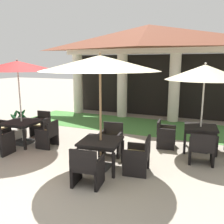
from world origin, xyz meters
TOP-DOWN VIEW (x-y plane):
  - ground_plane at (0.00, 0.00)m, footprint 60.00×60.00m
  - background_pavilion at (0.00, 7.25)m, footprint 8.67×2.51m
  - lawn_strip at (0.00, 5.73)m, footprint 10.47×2.74m
  - patio_table_near_foreground at (0.39, 1.28)m, footprint 1.10×1.10m
  - patio_umbrella_near_foreground at (0.39, 1.28)m, footprint 2.86×2.86m
  - patio_chair_near_foreground_north at (0.27, 2.23)m, footprint 0.67×0.62m
  - patio_chair_near_foreground_south at (0.51, 0.34)m, footprint 0.68×0.62m
  - patio_chair_near_foreground_east at (1.34, 1.40)m, footprint 0.65×0.69m
  - patio_table_mid_left at (2.62, 3.60)m, footprint 1.03×1.03m
  - patio_umbrella_mid_left at (2.62, 3.60)m, footprint 2.27×2.27m
  - patio_chair_mid_left_west at (1.59, 3.50)m, footprint 0.60×0.63m
  - patio_chair_mid_left_south at (2.72, 2.56)m, footprint 0.68×0.60m
  - patio_table_mid_right at (-2.82, 1.99)m, footprint 1.07×1.07m
  - patio_umbrella_mid_right at (-2.82, 1.99)m, footprint 2.55×2.55m
  - patio_chair_mid_right_east at (-1.83, 2.05)m, footprint 0.53×0.61m
  - patio_chair_mid_right_north at (-2.87, 2.99)m, footprint 0.59×0.60m
  - potted_palm_left_edge at (-3.41, 2.45)m, footprint 0.56×0.54m
  - terracotta_urn at (-0.74, 4.16)m, footprint 0.27×0.27m

SIDE VIEW (x-z plane):
  - ground_plane at x=0.00m, z-range 0.00..0.00m
  - lawn_strip at x=0.00m, z-range 0.00..0.01m
  - terracotta_urn at x=-0.74m, z-range -0.04..0.34m
  - potted_palm_left_edge at x=-3.41m, z-range -0.25..0.82m
  - patio_chair_mid_right_east at x=-1.83m, z-range -0.03..0.82m
  - patio_chair_mid_right_north at x=-2.87m, z-range -0.04..0.83m
  - patio_chair_near_foreground_east at x=1.34m, z-range -0.04..0.85m
  - patio_chair_mid_left_west at x=1.59m, z-range -0.01..0.83m
  - patio_chair_mid_left_south at x=2.72m, z-range -0.02..0.84m
  - patio_chair_near_foreground_south at x=0.51m, z-range -0.03..0.86m
  - patio_chair_near_foreground_north at x=0.27m, z-range -0.03..0.89m
  - patio_table_near_foreground at x=0.39m, z-range 0.27..1.01m
  - patio_table_mid_left at x=2.62m, z-range 0.27..1.02m
  - patio_table_mid_right at x=-2.82m, z-range 0.29..1.04m
  - patio_umbrella_mid_left at x=2.62m, z-range 1.02..3.67m
  - patio_umbrella_mid_right at x=-2.82m, z-range 1.13..3.88m
  - patio_umbrella_near_foreground at x=0.39m, z-range 1.18..4.05m
  - background_pavilion at x=0.00m, z-range 1.10..5.40m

